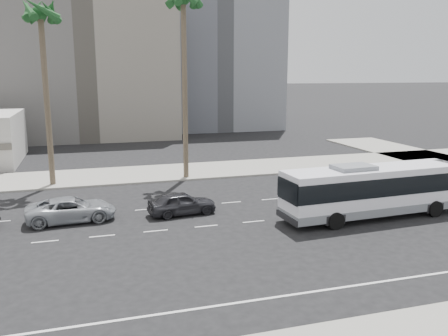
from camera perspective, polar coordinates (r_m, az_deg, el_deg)
name	(u,v)px	position (r m, az deg, el deg)	size (l,w,h in m)	color
ground	(298,217)	(29.96, 9.05, -5.99)	(700.00, 700.00, 0.00)	black
sidewalk_north	(226,169)	(43.95, 0.29, -0.10)	(120.00, 7.00, 0.15)	gray
midrise_beige_west	(85,72)	(70.66, -16.56, 11.12)	(24.00, 18.00, 18.00)	slate
midrise_gray_center	(208,48)	(80.45, -1.93, 14.43)	(20.00, 20.00, 26.00)	slate
civic_tower	(98,17)	(277.48, -15.15, 17.35)	(42.00, 42.00, 129.00)	silver
highrise_right	(190,23)	(263.36, -4.21, 17.19)	(26.00, 26.00, 70.00)	slate
highrise_far	(219,38)	(298.11, -0.63, 15.60)	(22.00, 22.00, 60.00)	slate
city_bus	(373,189)	(30.68, 17.75, -2.48)	(12.10, 3.29, 3.44)	white
car_a	(182,203)	(30.17, -5.17, -4.29)	(4.36, 1.75, 1.49)	#28282C
car_b	(71,209)	(30.18, -18.14, -4.83)	(5.33, 2.46, 1.48)	#959AA1
palm_near	(183,2)	(39.83, -4.99, 19.50)	(4.75, 4.75, 15.99)	brown
palm_mid	(40,16)	(39.37, -21.50, 16.84)	(4.71, 4.71, 14.57)	brown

